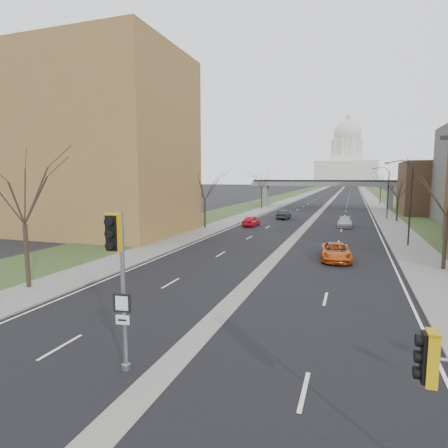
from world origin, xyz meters
The scene contains 23 objects.
ground centered at (0.00, 0.00, 0.00)m, with size 700.00×700.00×0.00m, color black.
road_surface centered at (0.00, 150.00, 0.01)m, with size 20.00×600.00×0.01m, color black.
median_strip centered at (0.00, 150.00, 0.00)m, with size 1.20×600.00×0.02m, color gray.
sidewalk_right centered at (12.00, 150.00, 0.06)m, with size 4.00×600.00×0.12m, color gray.
sidewalk_left centered at (-12.00, 150.00, 0.06)m, with size 4.00×600.00×0.12m, color gray.
grass_verge_right centered at (18.00, 150.00, 0.05)m, with size 8.00×600.00×0.10m, color #2A411E.
grass_verge_left centered at (-18.00, 150.00, 0.05)m, with size 8.00×600.00×0.10m, color #2A411E.
apartment_building centered at (-26.00, 30.00, 11.00)m, with size 25.00×16.00×22.00m, color olive.
commercial_block_far centered at (22.00, 70.00, 5.00)m, with size 14.00×14.00×10.00m, color #462F20.
pedestrian_bridge centered at (0.00, 80.00, 4.84)m, with size 34.00×3.00×6.45m.
capitol centered at (0.00, 320.00, 18.60)m, with size 48.00×42.00×55.75m.
streetlight_mid centered at (10.99, 32.00, 6.95)m, with size 2.61×0.20×8.70m.
streetlight_far centered at (10.99, 58.00, 6.95)m, with size 2.61×0.20×8.70m.
tree_left_a centered at (-13.00, 8.00, 6.64)m, with size 7.20×7.20×9.40m.
tree_left_b centered at (-13.00, 38.00, 6.23)m, with size 6.75×6.75×8.81m.
tree_left_c centered at (-13.00, 72.00, 7.04)m, with size 7.65×7.65×9.99m.
tree_right_b centered at (13.00, 55.00, 5.82)m, with size 6.30×6.30×8.22m.
tree_right_c centered at (13.00, 95.00, 7.04)m, with size 7.65×7.65×9.99m.
signal_pole_median centered at (-1.32, 0.97, 4.09)m, with size 0.68×0.97×5.87m.
car_left_near centered at (-7.55, 42.56, 0.76)m, with size 1.79×4.45×1.52m, color red.
car_left_far centered at (-4.65, 53.00, 0.72)m, with size 1.52×4.37×1.44m, color black.
car_right_near centered at (5.10, 22.91, 0.73)m, with size 2.44×5.29×1.47m, color #C04D14.
car_right_mid centered at (5.33, 45.65, 0.70)m, with size 1.96×4.82×1.40m, color #B5B4BC.
Camera 1 is at (6.26, -9.79, 7.04)m, focal length 30.00 mm.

